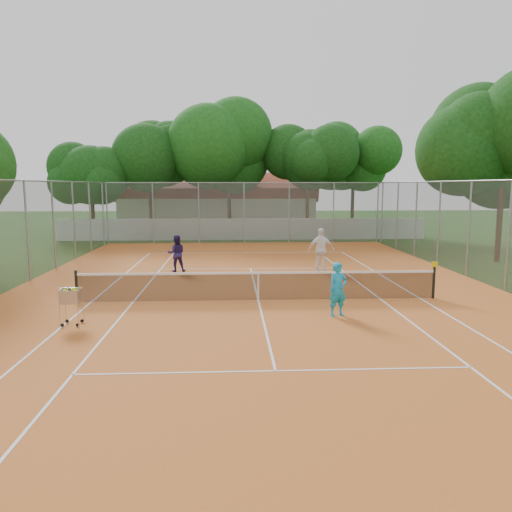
{
  "coord_description": "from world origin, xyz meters",
  "views": [
    {
      "loc": [
        -0.9,
        -16.2,
        3.81
      ],
      "look_at": [
        0.0,
        1.5,
        1.3
      ],
      "focal_mm": 35.0,
      "sensor_mm": 36.0,
      "label": 1
    }
  ],
  "objects_px": {
    "player_far_right": "(321,250)",
    "tennis_net": "(258,286)",
    "player_near": "(338,289)",
    "clubhouse": "(218,204)",
    "ball_hopper": "(71,305)",
    "player_far_left": "(176,253)"
  },
  "relations": [
    {
      "from": "ball_hopper",
      "to": "player_near",
      "type": "bearing_deg",
      "value": 9.66
    },
    {
      "from": "player_near",
      "to": "player_far_right",
      "type": "xyz_separation_m",
      "value": [
        0.89,
        7.6,
        0.17
      ]
    },
    {
      "from": "player_far_left",
      "to": "player_near",
      "type": "bearing_deg",
      "value": 118.31
    },
    {
      "from": "tennis_net",
      "to": "player_far_right",
      "type": "height_order",
      "value": "player_far_right"
    },
    {
      "from": "player_near",
      "to": "ball_hopper",
      "type": "bearing_deg",
      "value": 166.49
    },
    {
      "from": "player_far_right",
      "to": "ball_hopper",
      "type": "height_order",
      "value": "player_far_right"
    },
    {
      "from": "player_near",
      "to": "ball_hopper",
      "type": "xyz_separation_m",
      "value": [
        -7.47,
        -0.59,
        -0.24
      ]
    },
    {
      "from": "tennis_net",
      "to": "ball_hopper",
      "type": "xyz_separation_m",
      "value": [
        -5.26,
        -2.7,
        0.06
      ]
    },
    {
      "from": "tennis_net",
      "to": "clubhouse",
      "type": "relative_size",
      "value": 0.72
    },
    {
      "from": "clubhouse",
      "to": "player_far_right",
      "type": "height_order",
      "value": "clubhouse"
    },
    {
      "from": "player_far_right",
      "to": "tennis_net",
      "type": "bearing_deg",
      "value": 69.1
    },
    {
      "from": "ball_hopper",
      "to": "clubhouse",
      "type": "bearing_deg",
      "value": 89.25
    },
    {
      "from": "player_near",
      "to": "player_far_right",
      "type": "bearing_deg",
      "value": 65.27
    },
    {
      "from": "tennis_net",
      "to": "player_far_left",
      "type": "height_order",
      "value": "player_far_left"
    },
    {
      "from": "tennis_net",
      "to": "player_far_right",
      "type": "bearing_deg",
      "value": 60.59
    },
    {
      "from": "tennis_net",
      "to": "player_near",
      "type": "xyz_separation_m",
      "value": [
        2.21,
        -2.11,
        0.3
      ]
    },
    {
      "from": "player_near",
      "to": "player_far_left",
      "type": "relative_size",
      "value": 0.98
    },
    {
      "from": "player_near",
      "to": "player_far_left",
      "type": "height_order",
      "value": "player_far_left"
    },
    {
      "from": "player_far_left",
      "to": "ball_hopper",
      "type": "distance_m",
      "value": 8.76
    },
    {
      "from": "clubhouse",
      "to": "tennis_net",
      "type": "bearing_deg",
      "value": -86.05
    },
    {
      "from": "tennis_net",
      "to": "ball_hopper",
      "type": "relative_size",
      "value": 10.78
    },
    {
      "from": "player_far_left",
      "to": "ball_hopper",
      "type": "height_order",
      "value": "player_far_left"
    }
  ]
}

